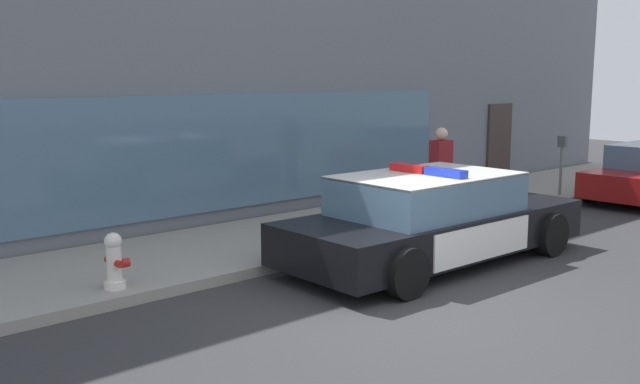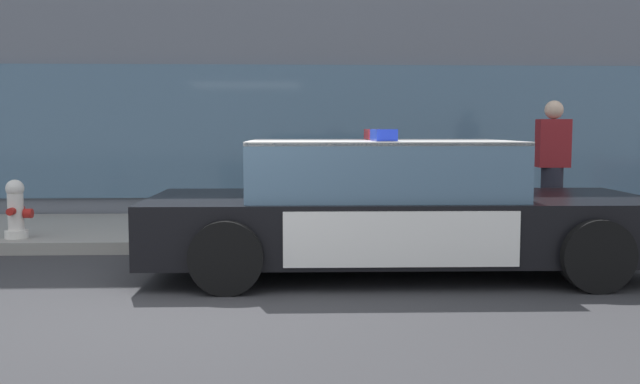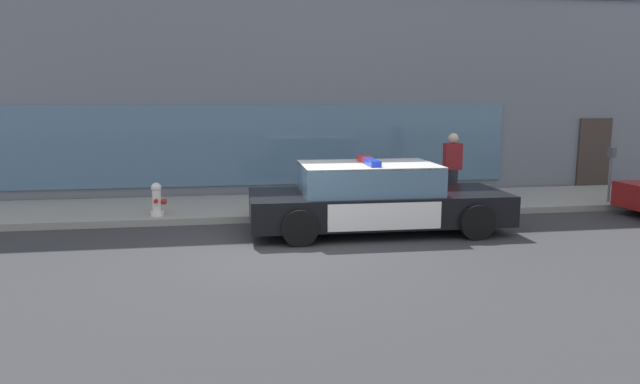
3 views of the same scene
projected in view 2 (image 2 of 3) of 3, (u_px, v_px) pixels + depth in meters
name	position (u px, v px, depth m)	size (l,w,h in m)	color
ground	(168.00, 309.00, 5.90)	(48.00, 48.00, 0.00)	#303033
sidewalk	(217.00, 231.00, 9.88)	(48.00, 2.88, 0.15)	gray
storefront_building	(348.00, 16.00, 16.47)	(24.26, 10.88, 8.22)	slate
police_cruiser	(392.00, 207.00, 7.38)	(5.16, 2.22, 1.49)	black
fire_hydrant	(16.00, 210.00, 8.70)	(0.34, 0.39, 0.73)	silver
pedestrian_on_sidewalk	(552.00, 166.00, 9.17)	(0.42, 0.28, 1.71)	#23232D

